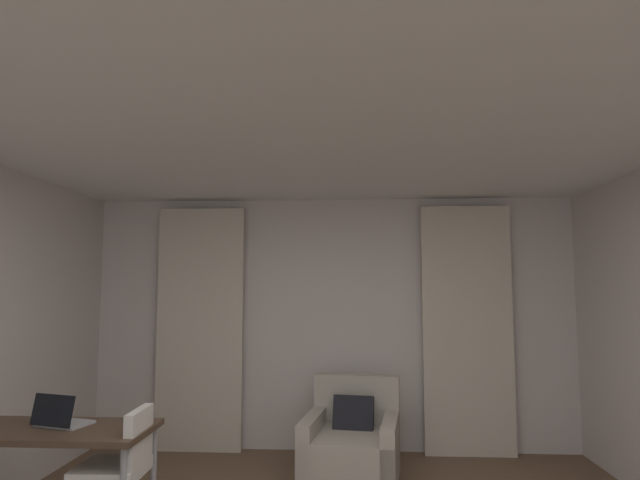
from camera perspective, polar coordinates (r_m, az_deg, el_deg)
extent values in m
cube|color=silver|center=(5.56, 1.34, -8.97)|extent=(5.12, 0.06, 2.60)
cube|color=white|center=(2.71, -0.91, 15.90)|extent=(5.12, 6.12, 0.06)
cube|color=beige|center=(5.65, -12.97, -9.28)|extent=(0.90, 0.06, 2.50)
cube|color=beige|center=(5.56, 15.79, -9.28)|extent=(0.90, 0.06, 2.50)
cube|color=#B2A899|center=(4.89, 3.47, -22.54)|extent=(0.91, 0.98, 0.41)
cube|color=#B2A899|center=(5.14, 4.02, -16.83)|extent=(0.81, 0.25, 0.43)
cube|color=#B2A899|center=(4.83, 7.74, -21.82)|extent=(0.24, 0.89, 0.55)
cube|color=#B2A899|center=(4.92, -0.72, -21.57)|extent=(0.24, 0.89, 0.55)
cube|color=black|center=(4.93, 3.67, -18.70)|extent=(0.38, 0.25, 0.37)
cube|color=#4C3828|center=(4.04, -27.68, -17.97)|extent=(1.36, 0.59, 0.04)
cylinder|color=#99999E|center=(4.10, -17.75, -23.54)|extent=(0.04, 0.04, 0.70)
cube|color=silver|center=(3.86, -21.85, -22.31)|extent=(0.41, 0.41, 0.08)
cube|color=silver|center=(3.74, -19.19, -19.60)|extent=(0.07, 0.36, 0.34)
cube|color=#ADADB2|center=(4.06, -26.09, -17.55)|extent=(0.37, 0.29, 0.02)
cube|color=black|center=(3.96, -27.18, -16.22)|extent=(0.32, 0.13, 0.20)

